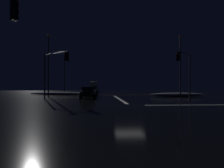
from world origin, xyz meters
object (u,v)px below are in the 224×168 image
Objects in this scene: sedan_red at (91,90)px; traffic_signal_ne at (185,66)px; traffic_signal_nw at (54,66)px; sedan_green at (94,89)px; sedan_white at (91,91)px; sedan_silver at (94,89)px; sedan_black at (88,92)px; streetlamp_right_near at (180,61)px; sedan_gray at (92,90)px; streetlamp_left_near at (48,61)px; streetlamp_left_far at (64,70)px; box_truck at (94,86)px.

sedan_red is 19.99m from traffic_signal_ne.
sedan_green is at bearing 80.85° from traffic_signal_nw.
sedan_silver is (0.19, 23.18, 0.00)m from sedan_white.
streetlamp_right_near is at bearing 12.95° from sedan_black.
sedan_silver is at bearing 88.77° from sedan_red.
traffic_signal_ne is (12.68, -21.34, 3.48)m from sedan_gray.
sedan_white is 11.62m from sedan_gray.
sedan_white is 0.69× the size of traffic_signal_ne.
sedan_red is 1.00× the size of sedan_silver.
sedan_gray is 25.07m from traffic_signal_ne.
traffic_signal_ne is 1.04× the size of traffic_signal_nw.
streetlamp_left_near is at bearing 107.96° from traffic_signal_nw.
sedan_black is at bearing -89.91° from sedan_red.
traffic_signal_ne reaches higher than traffic_signal_nw.
sedan_red is at bearing -91.06° from sedan_gray.
sedan_white is 0.45× the size of streetlamp_left_near.
sedan_green is 0.45× the size of streetlamp_left_near.
sedan_white is 5.24m from sedan_red.
sedan_green is (0.20, 17.24, 0.00)m from sedan_white.
sedan_gray is 1.00× the size of sedan_silver.
streetlamp_left_far is (-6.36, 12.61, 4.57)m from sedan_white.
traffic_signal_nw is (-4.02, -3.30, 3.39)m from sedan_black.
sedan_white is at bearing 28.09° from streetlamp_left_near.
traffic_signal_nw reaches higher than sedan_green.
sedan_green is 9.24m from streetlamp_left_far.
traffic_signal_ne is at bearing -49.66° from streetlamp_left_far.
streetlamp_left_near reaches higher than streetlamp_left_far.
traffic_signal_nw is (-4.40, -27.29, 3.39)m from sedan_green.
streetlamp_left_near is (0.00, -16.00, 0.15)m from streetlamp_left_far.
box_truck is 42.03m from traffic_signal_ne.
sedan_white and sedan_gray have the same top height.
traffic_signal_ne is at bearing -65.29° from sedan_green.
streetlamp_left_near reaches higher than box_truck.
streetlamp_left_near is (-6.36, -3.39, 4.71)m from sedan_white.
streetlamp_left_far is at bearing 171.08° from sedan_gray.
sedan_gray is at bearing -90.08° from box_truck.
streetlamp_left_far is (-6.55, -10.57, 4.57)m from sedan_silver.
traffic_signal_ne is at bearing -18.45° from streetlamp_left_near.
sedan_black and sedan_white have the same top height.
box_truck is at bearing 113.27° from streetlamp_right_near.
streetlamp_left_near is at bearing 180.00° from streetlamp_right_near.
sedan_red is 10.64m from streetlamp_left_far.
sedan_white is 16.29m from traffic_signal_ne.
sedan_green is 22.16m from streetlamp_left_near.
sedan_black is at bearing -90.89° from sedan_green.
streetlamp_left_far reaches higher than sedan_white.
traffic_signal_nw is at bearing -99.15° from sedan_green.
sedan_gray is 7.83m from streetlamp_left_far.
sedan_green is at bearing 35.27° from streetlamp_left_far.
streetlamp_left_near reaches higher than sedan_gray.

